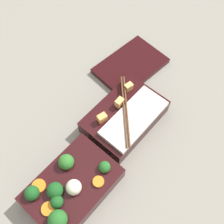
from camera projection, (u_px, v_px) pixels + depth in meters
The scene contains 4 objects.
ground_plane at pixel (100, 151), 0.70m from camera, with size 3.00×3.00×0.00m, color gray.
bento_tray_vegetable at pixel (71, 187), 0.62m from camera, with size 0.22×0.15×0.08m.
bento_tray_rice at pixel (126, 117), 0.72m from camera, with size 0.22×0.16×0.07m.
bento_lid at pixel (131, 66), 0.84m from camera, with size 0.21×0.14×0.02m, color black.
Camera 1 is at (-0.17, -0.19, 0.66)m, focal length 42.00 mm.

